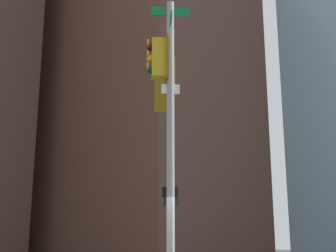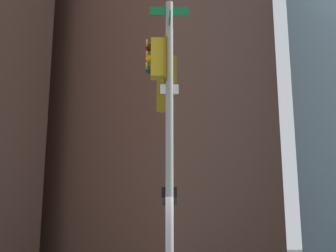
# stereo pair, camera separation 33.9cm
# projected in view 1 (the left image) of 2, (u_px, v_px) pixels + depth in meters

# --- Properties ---
(signal_pole_assembly) EXTENTS (3.46, 3.91, 7.44)m
(signal_pole_assembly) POSITION_uv_depth(u_px,v_px,m) (165.00, 98.00, 12.79)
(signal_pole_assembly) COLOR gray
(signal_pole_assembly) RESTS_ON ground_plane
(building_brick_nearside) EXTENTS (19.17, 19.92, 35.23)m
(building_brick_nearside) POSITION_uv_depth(u_px,v_px,m) (149.00, 95.00, 53.20)
(building_brick_nearside) COLOR brown
(building_brick_nearside) RESTS_ON ground_plane
(building_brick_farside) EXTENTS (17.48, 16.33, 38.10)m
(building_brick_farside) POSITION_uv_depth(u_px,v_px,m) (11.00, 94.00, 57.77)
(building_brick_farside) COLOR brown
(building_brick_farside) RESTS_ON ground_plane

